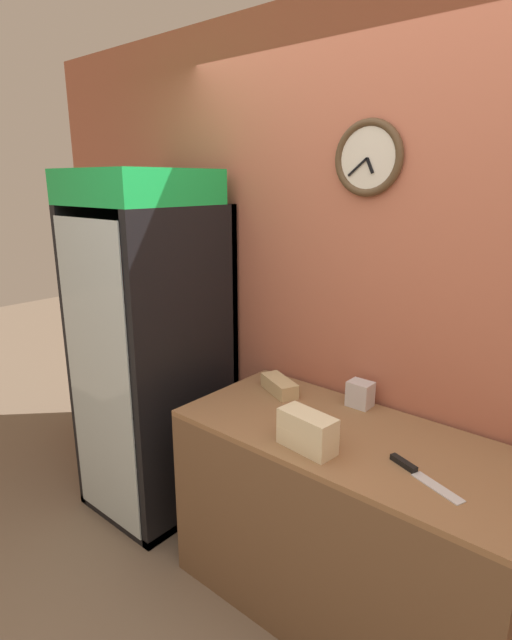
% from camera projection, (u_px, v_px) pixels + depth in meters
% --- Properties ---
extents(wall_back, '(5.20, 0.09, 2.70)m').
position_uv_depth(wall_back, '(399.00, 305.00, 2.25)').
color(wall_back, '#B7664C').
rests_on(wall_back, ground_plane).
extents(prep_counter, '(1.48, 0.68, 0.87)m').
position_uv_depth(prep_counter, '(344.00, 523.00, 2.21)').
color(prep_counter, brown).
rests_on(prep_counter, ground_plane).
extents(beverage_cooler, '(0.66, 0.73, 1.95)m').
position_uv_depth(beverage_cooler, '(158.00, 332.00, 2.85)').
color(beverage_cooler, black).
rests_on(beverage_cooler, ground_plane).
extents(sandwich_stack_bottom, '(0.25, 0.13, 0.08)m').
position_uv_depth(sandwich_stack_bottom, '(307.00, 440.00, 1.97)').
color(sandwich_stack_bottom, beige).
rests_on(sandwich_stack_bottom, prep_counter).
extents(sandwich_stack_middle, '(0.25, 0.13, 0.08)m').
position_uv_depth(sandwich_stack_middle, '(307.00, 423.00, 1.95)').
color(sandwich_stack_middle, beige).
rests_on(sandwich_stack_middle, sandwich_stack_bottom).
extents(sandwich_flat_left, '(0.25, 0.18, 0.07)m').
position_uv_depth(sandwich_flat_left, '(279.00, 386.00, 2.49)').
color(sandwich_flat_left, tan).
rests_on(sandwich_flat_left, prep_counter).
extents(chefs_knife, '(0.31, 0.15, 0.02)m').
position_uv_depth(chefs_knife, '(415.00, 471.00, 1.81)').
color(chefs_knife, silver).
rests_on(chefs_knife, prep_counter).
extents(napkin_dispenser, '(0.11, 0.09, 0.12)m').
position_uv_depth(napkin_dispenser, '(360.00, 394.00, 2.34)').
color(napkin_dispenser, silver).
rests_on(napkin_dispenser, prep_counter).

